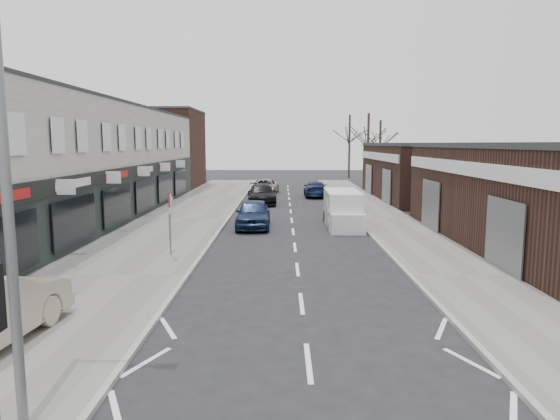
{
  "coord_description": "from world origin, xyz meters",
  "views": [
    {
      "loc": [
        -0.56,
        -8.22,
        4.69
      ],
      "look_at": [
        -0.64,
        7.37,
        2.6
      ],
      "focal_mm": 32.0,
      "sensor_mm": 36.0,
      "label": 1
    }
  ],
  "objects_px": {
    "parked_car_right_c": "(315,189)",
    "warning_sign": "(170,205)",
    "parked_car_left_b": "(262,194)",
    "parked_car_left_c": "(265,186)",
    "white_van": "(343,210)",
    "parked_car_left_a": "(253,214)",
    "parked_car_right_b": "(340,200)",
    "parked_car_right_a": "(340,211)",
    "street_lamp": "(15,148)"
  },
  "relations": [
    {
      "from": "street_lamp",
      "to": "parked_car_left_a",
      "type": "relative_size",
      "value": 1.74
    },
    {
      "from": "parked_car_left_b",
      "to": "parked_car_right_c",
      "type": "relative_size",
      "value": 1.09
    },
    {
      "from": "parked_car_right_b",
      "to": "parked_car_right_a",
      "type": "bearing_deg",
      "value": 78.5
    },
    {
      "from": "street_lamp",
      "to": "white_van",
      "type": "bearing_deg",
      "value": 70.24
    },
    {
      "from": "white_van",
      "to": "parked_car_right_c",
      "type": "height_order",
      "value": "white_van"
    },
    {
      "from": "parked_car_right_b",
      "to": "parked_car_right_c",
      "type": "xyz_separation_m",
      "value": [
        -1.19,
        8.53,
        0.0
      ]
    },
    {
      "from": "warning_sign",
      "to": "parked_car_left_c",
      "type": "bearing_deg",
      "value": 83.59
    },
    {
      "from": "warning_sign",
      "to": "white_van",
      "type": "distance_m",
      "value": 11.18
    },
    {
      "from": "parked_car_left_a",
      "to": "parked_car_right_c",
      "type": "xyz_separation_m",
      "value": [
        4.51,
        16.21,
        -0.09
      ]
    },
    {
      "from": "white_van",
      "to": "parked_car_left_c",
      "type": "xyz_separation_m",
      "value": [
        -5.04,
        18.62,
        -0.29
      ]
    },
    {
      "from": "parked_car_left_b",
      "to": "parked_car_right_a",
      "type": "xyz_separation_m",
      "value": [
        4.95,
        -10.07,
        0.03
      ]
    },
    {
      "from": "parked_car_left_a",
      "to": "parked_car_right_b",
      "type": "relative_size",
      "value": 1.13
    },
    {
      "from": "parked_car_right_a",
      "to": "parked_car_right_c",
      "type": "relative_size",
      "value": 1.0
    },
    {
      "from": "parked_car_left_b",
      "to": "street_lamp",
      "type": "bearing_deg",
      "value": -98.63
    },
    {
      "from": "street_lamp",
      "to": "warning_sign",
      "type": "relative_size",
      "value": 2.96
    },
    {
      "from": "white_van",
      "to": "parked_car_right_c",
      "type": "distance_m",
      "value": 15.85
    },
    {
      "from": "warning_sign",
      "to": "parked_car_left_b",
      "type": "height_order",
      "value": "warning_sign"
    },
    {
      "from": "white_van",
      "to": "parked_car_right_c",
      "type": "relative_size",
      "value": 1.09
    },
    {
      "from": "warning_sign",
      "to": "parked_car_right_c",
      "type": "relative_size",
      "value": 0.57
    },
    {
      "from": "parked_car_left_a",
      "to": "parked_car_right_c",
      "type": "bearing_deg",
      "value": 73.78
    },
    {
      "from": "warning_sign",
      "to": "street_lamp",
      "type": "bearing_deg",
      "value": -87.16
    },
    {
      "from": "warning_sign",
      "to": "parked_car_left_b",
      "type": "relative_size",
      "value": 0.52
    },
    {
      "from": "street_lamp",
      "to": "parked_car_right_a",
      "type": "height_order",
      "value": "street_lamp"
    },
    {
      "from": "warning_sign",
      "to": "parked_car_right_a",
      "type": "height_order",
      "value": "warning_sign"
    },
    {
      "from": "white_van",
      "to": "parked_car_left_b",
      "type": "xyz_separation_m",
      "value": [
        -5.04,
        10.69,
        -0.2
      ]
    },
    {
      "from": "parked_car_left_b",
      "to": "parked_car_right_b",
      "type": "relative_size",
      "value": 1.28
    },
    {
      "from": "white_van",
      "to": "street_lamp",
      "type": "bearing_deg",
      "value": -109.14
    },
    {
      "from": "street_lamp",
      "to": "white_van",
      "type": "height_order",
      "value": "street_lamp"
    },
    {
      "from": "parked_car_right_c",
      "to": "warning_sign",
      "type": "bearing_deg",
      "value": 72.76
    },
    {
      "from": "parked_car_left_a",
      "to": "warning_sign",
      "type": "bearing_deg",
      "value": -112.64
    },
    {
      "from": "white_van",
      "to": "parked_car_right_b",
      "type": "height_order",
      "value": "white_van"
    },
    {
      "from": "parked_car_left_c",
      "to": "parked_car_right_b",
      "type": "xyz_separation_m",
      "value": [
        5.7,
        -11.31,
        0.02
      ]
    },
    {
      "from": "parked_car_left_b",
      "to": "parked_car_right_a",
      "type": "bearing_deg",
      "value": -68.19
    },
    {
      "from": "parked_car_left_a",
      "to": "parked_car_right_a",
      "type": "xyz_separation_m",
      "value": [
        4.95,
        0.99,
        0.0
      ]
    },
    {
      "from": "parked_car_left_c",
      "to": "parked_car_right_a",
      "type": "xyz_separation_m",
      "value": [
        4.95,
        -18.0,
        0.12
      ]
    },
    {
      "from": "parked_car_left_a",
      "to": "parked_car_right_b",
      "type": "distance_m",
      "value": 9.57
    },
    {
      "from": "parked_car_left_b",
      "to": "parked_car_right_c",
      "type": "xyz_separation_m",
      "value": [
        4.51,
        5.15,
        -0.06
      ]
    },
    {
      "from": "white_van",
      "to": "parked_car_left_c",
      "type": "height_order",
      "value": "white_van"
    },
    {
      "from": "street_lamp",
      "to": "parked_car_right_b",
      "type": "relative_size",
      "value": 1.97
    },
    {
      "from": "parked_car_right_a",
      "to": "parked_car_right_c",
      "type": "height_order",
      "value": "parked_car_right_a"
    },
    {
      "from": "warning_sign",
      "to": "parked_car_left_c",
      "type": "height_order",
      "value": "warning_sign"
    },
    {
      "from": "warning_sign",
      "to": "parked_car_left_a",
      "type": "height_order",
      "value": "warning_sign"
    },
    {
      "from": "street_lamp",
      "to": "warning_sign",
      "type": "distance_m",
      "value": 13.04
    },
    {
      "from": "parked_car_right_c",
      "to": "parked_car_left_a",
      "type": "bearing_deg",
      "value": 74.81
    },
    {
      "from": "white_van",
      "to": "parked_car_right_a",
      "type": "relative_size",
      "value": 1.09
    },
    {
      "from": "white_van",
      "to": "parked_car_left_b",
      "type": "distance_m",
      "value": 11.82
    },
    {
      "from": "parked_car_right_c",
      "to": "white_van",
      "type": "bearing_deg",
      "value": 92.28
    },
    {
      "from": "parked_car_left_c",
      "to": "white_van",
      "type": "bearing_deg",
      "value": -69.35
    },
    {
      "from": "warning_sign",
      "to": "parked_car_left_a",
      "type": "xyz_separation_m",
      "value": [
        2.96,
        7.33,
        -1.42
      ]
    },
    {
      "from": "parked_car_left_b",
      "to": "parked_car_left_c",
      "type": "bearing_deg",
      "value": 85.64
    }
  ]
}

